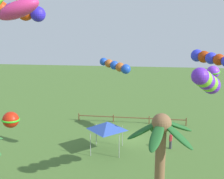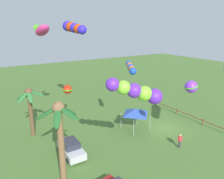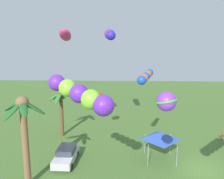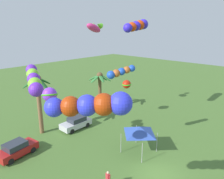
{
  "view_description": "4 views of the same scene",
  "coord_description": "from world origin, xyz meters",
  "px_view_note": "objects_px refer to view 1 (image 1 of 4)",
  "views": [
    {
      "loc": [
        -2.29,
        27.19,
        11.07
      ],
      "look_at": [
        0.56,
        7.75,
        6.89
      ],
      "focal_mm": 44.27,
      "sensor_mm": 36.0,
      "label": 1
    },
    {
      "loc": [
        -17.6,
        19.01,
        12.47
      ],
      "look_at": [
        -0.03,
        7.81,
        6.43
      ],
      "focal_mm": 34.4,
      "sensor_mm": 36.0,
      "label": 2
    },
    {
      "loc": [
        -17.33,
        7.02,
        10.3
      ],
      "look_at": [
        0.97,
        7.86,
        7.07
      ],
      "focal_mm": 33.12,
      "sensor_mm": 36.0,
      "label": 3
    },
    {
      "loc": [
        -14.69,
        -8.19,
        12.47
      ],
      "look_at": [
        1.02,
        6.33,
        6.22
      ],
      "focal_mm": 35.11,
      "sensor_mm": 36.0,
      "label": 4
    }
  ],
  "objects_px": {
    "kite_ball_0": "(213,72)",
    "kite_fish_5": "(15,8)",
    "kite_tube_2": "(209,58)",
    "kite_tube_3": "(207,82)",
    "kite_tube_4": "(116,66)",
    "spectator_0": "(171,141)",
    "kite_tube_6": "(10,11)",
    "kite_ball_1": "(11,120)",
    "palm_tree_1": "(161,154)",
    "festival_tent": "(107,126)"
  },
  "relations": [
    {
      "from": "kite_ball_0",
      "to": "kite_fish_5",
      "type": "height_order",
      "value": "kite_fish_5"
    },
    {
      "from": "kite_tube_2",
      "to": "kite_tube_3",
      "type": "relative_size",
      "value": 0.92
    },
    {
      "from": "kite_ball_0",
      "to": "kite_tube_4",
      "type": "bearing_deg",
      "value": 1.48
    },
    {
      "from": "spectator_0",
      "to": "kite_tube_6",
      "type": "bearing_deg",
      "value": 28.55
    },
    {
      "from": "kite_ball_1",
      "to": "palm_tree_1",
      "type": "bearing_deg",
      "value": 156.0
    },
    {
      "from": "palm_tree_1",
      "to": "kite_ball_1",
      "type": "relative_size",
      "value": 5.19
    },
    {
      "from": "festival_tent",
      "to": "kite_tube_2",
      "type": "relative_size",
      "value": 0.76
    },
    {
      "from": "kite_tube_3",
      "to": "kite_tube_6",
      "type": "distance_m",
      "value": 14.25
    },
    {
      "from": "spectator_0",
      "to": "festival_tent",
      "type": "height_order",
      "value": "festival_tent"
    },
    {
      "from": "kite_ball_1",
      "to": "kite_tube_6",
      "type": "distance_m",
      "value": 7.68
    },
    {
      "from": "kite_ball_0",
      "to": "kite_tube_4",
      "type": "height_order",
      "value": "kite_tube_4"
    },
    {
      "from": "palm_tree_1",
      "to": "kite_tube_6",
      "type": "bearing_deg",
      "value": -29.29
    },
    {
      "from": "kite_fish_5",
      "to": "kite_tube_6",
      "type": "relative_size",
      "value": 0.62
    },
    {
      "from": "kite_tube_2",
      "to": "kite_tube_6",
      "type": "relative_size",
      "value": 0.8
    },
    {
      "from": "palm_tree_1",
      "to": "kite_tube_4",
      "type": "relative_size",
      "value": 2.68
    },
    {
      "from": "kite_tube_2",
      "to": "kite_tube_6",
      "type": "xyz_separation_m",
      "value": [
        15.39,
        8.66,
        3.9
      ]
    },
    {
      "from": "kite_tube_4",
      "to": "kite_tube_2",
      "type": "bearing_deg",
      "value": -147.99
    },
    {
      "from": "kite_tube_3",
      "to": "kite_tube_4",
      "type": "relative_size",
      "value": 1.52
    },
    {
      "from": "kite_ball_0",
      "to": "kite_ball_1",
      "type": "distance_m",
      "value": 15.71
    },
    {
      "from": "festival_tent",
      "to": "spectator_0",
      "type": "bearing_deg",
      "value": -167.38
    },
    {
      "from": "palm_tree_1",
      "to": "kite_tube_6",
      "type": "relative_size",
      "value": 1.53
    },
    {
      "from": "kite_ball_0",
      "to": "kite_tube_6",
      "type": "xyz_separation_m",
      "value": [
        14.77,
        3.66,
        4.56
      ]
    },
    {
      "from": "palm_tree_1",
      "to": "kite_tube_3",
      "type": "relative_size",
      "value": 1.77
    },
    {
      "from": "spectator_0",
      "to": "kite_ball_0",
      "type": "distance_m",
      "value": 8.13
    },
    {
      "from": "kite_tube_2",
      "to": "kite_fish_5",
      "type": "height_order",
      "value": "kite_fish_5"
    },
    {
      "from": "kite_tube_4",
      "to": "kite_fish_5",
      "type": "distance_m",
      "value": 9.95
    },
    {
      "from": "kite_fish_5",
      "to": "kite_tube_3",
      "type": "bearing_deg",
      "value": -160.93
    },
    {
      "from": "kite_tube_2",
      "to": "kite_tube_3",
      "type": "distance_m",
      "value": 9.75
    },
    {
      "from": "kite_tube_3",
      "to": "kite_tube_6",
      "type": "relative_size",
      "value": 0.87
    },
    {
      "from": "kite_tube_2",
      "to": "kite_tube_4",
      "type": "height_order",
      "value": "kite_tube_2"
    },
    {
      "from": "kite_tube_4",
      "to": "festival_tent",
      "type": "bearing_deg",
      "value": -58.82
    },
    {
      "from": "spectator_0",
      "to": "kite_fish_5",
      "type": "distance_m",
      "value": 18.4
    },
    {
      "from": "kite_tube_2",
      "to": "kite_tube_4",
      "type": "bearing_deg",
      "value": 32.01
    },
    {
      "from": "kite_tube_3",
      "to": "kite_ball_1",
      "type": "bearing_deg",
      "value": 1.76
    },
    {
      "from": "kite_tube_3",
      "to": "kite_tube_4",
      "type": "distance_m",
      "value": 7.75
    },
    {
      "from": "festival_tent",
      "to": "kite_tube_4",
      "type": "bearing_deg",
      "value": 121.18
    },
    {
      "from": "spectator_0",
      "to": "kite_fish_5",
      "type": "xyz_separation_m",
      "value": [
        9.2,
        11.1,
        11.44
      ]
    },
    {
      "from": "palm_tree_1",
      "to": "kite_ball_0",
      "type": "distance_m",
      "value": 10.83
    },
    {
      "from": "kite_tube_2",
      "to": "kite_tube_3",
      "type": "height_order",
      "value": "kite_tube_2"
    },
    {
      "from": "spectator_0",
      "to": "kite_tube_4",
      "type": "xyz_separation_m",
      "value": [
        4.9,
        3.05,
        7.47
      ]
    },
    {
      "from": "kite_ball_0",
      "to": "kite_tube_3",
      "type": "distance_m",
      "value": 4.72
    },
    {
      "from": "kite_ball_1",
      "to": "kite_tube_6",
      "type": "bearing_deg",
      "value": -82.93
    },
    {
      "from": "kite_ball_0",
      "to": "palm_tree_1",
      "type": "bearing_deg",
      "value": 66.3
    },
    {
      "from": "spectator_0",
      "to": "kite_ball_1",
      "type": "bearing_deg",
      "value": 33.45
    },
    {
      "from": "spectator_0",
      "to": "kite_tube_2",
      "type": "bearing_deg",
      "value": -147.85
    },
    {
      "from": "kite_tube_3",
      "to": "kite_fish_5",
      "type": "xyz_separation_m",
      "value": [
        10.71,
        3.7,
        4.33
      ]
    },
    {
      "from": "festival_tent",
      "to": "kite_tube_3",
      "type": "height_order",
      "value": "kite_tube_3"
    },
    {
      "from": "spectator_0",
      "to": "kite_tube_2",
      "type": "relative_size",
      "value": 0.42
    },
    {
      "from": "kite_ball_0",
      "to": "kite_tube_4",
      "type": "xyz_separation_m",
      "value": [
        7.69,
        0.2,
        0.39
      ]
    },
    {
      "from": "kite_tube_2",
      "to": "palm_tree_1",
      "type": "bearing_deg",
      "value": 71.68
    }
  ]
}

